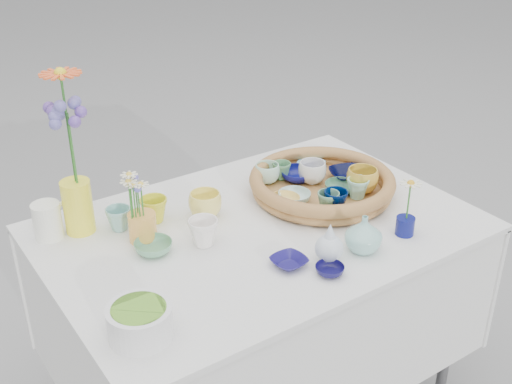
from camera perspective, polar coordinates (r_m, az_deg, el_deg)
wicker_tray at (r=2.09m, az=5.88°, el=0.70°), size 0.47×0.47×0.08m
tray_ceramic_0 at (r=2.15m, az=3.71°, el=1.52°), size 0.15×0.15×0.04m
tray_ceramic_1 at (r=2.18m, az=8.20°, el=1.54°), size 0.16×0.16×0.03m
tray_ceramic_2 at (r=2.09m, az=9.43°, el=1.02°), size 0.14×0.14×0.08m
tray_ceramic_3 at (r=2.09m, az=7.49°, el=0.39°), size 0.11×0.11×0.03m
tray_ceramic_4 at (r=1.96m, az=6.43°, el=-0.88°), size 0.07×0.07×0.06m
tray_ceramic_5 at (r=2.01m, az=3.43°, el=-0.47°), size 0.12×0.12×0.03m
tray_ceramic_6 at (r=2.13m, az=1.00°, el=1.68°), size 0.11×0.11×0.07m
tray_ceramic_7 at (r=2.13m, az=5.02°, el=1.76°), size 0.11×0.11×0.07m
tray_ceramic_8 at (r=2.25m, az=4.93°, el=2.47°), size 0.11×0.11×0.02m
tray_ceramic_9 at (r=1.96m, az=7.09°, el=-0.81°), size 0.08×0.08×0.07m
tray_ceramic_10 at (r=1.99m, az=2.56°, el=-0.84°), size 0.11×0.11×0.03m
tray_ceramic_11 at (r=2.05m, az=9.03°, el=0.33°), size 0.08×0.08×0.07m
tray_ceramic_12 at (r=2.15m, az=2.29°, el=1.91°), size 0.07×0.07×0.06m
loose_ceramic_0 at (r=1.95m, az=-9.05°, el=-1.58°), size 0.10×0.10×0.08m
loose_ceramic_1 at (r=1.96m, az=-4.54°, el=-1.14°), size 0.13×0.13×0.08m
loose_ceramic_2 at (r=1.81m, az=-9.11°, el=-4.88°), size 0.13×0.13×0.03m
loose_ceramic_3 at (r=1.82m, az=-4.70°, el=-3.60°), size 0.11×0.11×0.08m
loose_ceramic_4 at (r=1.74m, az=2.95°, el=-6.24°), size 0.10×0.10×0.02m
loose_ceramic_5 at (r=1.93m, az=-12.10°, el=-2.34°), size 0.09×0.09×0.07m
loose_ceramic_6 at (r=1.72m, az=6.57°, el=-6.90°), size 0.10×0.10×0.02m
fluted_bowl at (r=1.52m, az=-10.28°, el=-11.29°), size 0.17×0.17×0.08m
bud_vase_paleblue at (r=1.75m, az=6.55°, el=-4.41°), size 0.10×0.10×0.12m
bud_vase_seafoam at (r=1.80m, az=9.55°, el=-3.69°), size 0.13×0.13×0.11m
bud_vase_cobalt at (r=1.92m, az=13.11°, el=-2.95°), size 0.07×0.07×0.06m
single_daisy at (r=1.88m, az=13.41°, el=-0.79°), size 0.10×0.10×0.13m
tall_vase_yellow at (r=1.93m, az=-15.54°, el=-1.26°), size 0.10×0.10×0.16m
gerbera at (r=1.83m, az=-16.33°, el=5.36°), size 0.17×0.17×0.34m
hydrangea at (r=1.84m, az=-16.02°, el=3.71°), size 0.08×0.08×0.29m
white_pitcher at (r=1.94m, az=-18.05°, el=-2.46°), size 0.13×0.11×0.11m
daisy_cup at (r=1.86m, az=-10.05°, el=-3.08°), size 0.10×0.10×0.09m
daisy_posy at (r=1.80m, az=-10.67°, el=-0.12°), size 0.09×0.09×0.14m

